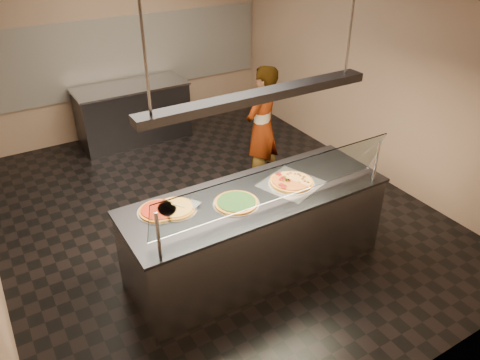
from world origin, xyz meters
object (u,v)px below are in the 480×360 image
pizza_cheese (175,208)px  prep_table (133,113)px  half_pizza_sausage (300,179)px  pizza_spatula (184,205)px  heat_lamp_housing (259,96)px  serving_counter (256,232)px  perforated_tray (291,183)px  half_pizza_pepperoni (283,184)px  worker (262,128)px  pizza_tomato (159,211)px  sneeze_guard (278,184)px  pizza_spinach (236,202)px

pizza_cheese → prep_table: (0.83, 3.56, -0.48)m
half_pizza_sausage → prep_table: 3.81m
pizza_spatula → heat_lamp_housing: 1.23m
serving_counter → heat_lamp_housing: 1.48m
serving_counter → pizza_cheese: pizza_cheese is taller
perforated_tray → prep_table: (-0.39, 3.75, -0.47)m
prep_table → half_pizza_sausage: bearing=-82.4°
serving_counter → perforated_tray: 0.63m
half_pizza_pepperoni → worker: 1.66m
half_pizza_sausage → prep_table: size_ratio=0.28×
heat_lamp_housing → half_pizza_pepperoni: bearing=-2.6°
pizza_cheese → worker: worker is taller
half_pizza_sausage → pizza_cheese: 1.34m
worker → pizza_spatula: bearing=12.6°
half_pizza_pepperoni → pizza_tomato: size_ratio=1.23×
prep_table → heat_lamp_housing: heat_lamp_housing is taller
half_pizza_sausage → pizza_tomato: 1.49m
sneeze_guard → prep_table: sneeze_guard is taller
sneeze_guard → heat_lamp_housing: bearing=90.0°
half_pizza_sausage → worker: worker is taller
perforated_tray → half_pizza_pepperoni: size_ratio=1.39×
heat_lamp_housing → sneeze_guard: bearing=-90.0°
heat_lamp_housing → pizza_cheese: bearing=167.9°
pizza_cheese → pizza_spatula: size_ratio=1.54×
pizza_cheese → pizza_spatula: 0.09m
half_pizza_sausage → pizza_tomato: (-1.47, 0.23, -0.01)m
pizza_spinach → pizza_cheese: pizza_spinach is taller
half_pizza_pepperoni → sneeze_guard: bearing=-132.7°
worker → half_pizza_pepperoni: bearing=39.5°
half_pizza_pepperoni → heat_lamp_housing: (-0.30, 0.01, 0.99)m
perforated_tray → pizza_spatula: size_ratio=2.59×
pizza_tomato → worker: worker is taller
pizza_cheese → perforated_tray: bearing=-8.7°
half_pizza_sausage → pizza_spinach: (-0.78, -0.03, -0.01)m
half_pizza_sausage → worker: bearing=70.9°
serving_counter → worker: 1.84m
pizza_spatula → pizza_spinach: bearing=-24.1°
serving_counter → half_pizza_pepperoni: (0.30, -0.01, 0.50)m
pizza_tomato → prep_table: pizza_tomato is taller
half_pizza_pepperoni → pizza_spinach: (-0.56, -0.03, -0.02)m
half_pizza_pepperoni → pizza_spinach: bearing=-177.2°
perforated_tray → half_pizza_sausage: half_pizza_sausage is taller
prep_table → heat_lamp_housing: (-0.03, -3.73, 1.48)m
perforated_tray → heat_lamp_housing: size_ratio=0.30×
pizza_cheese → pizza_spatula: bearing=-6.4°
half_pizza_sausage → pizza_spatula: 1.25m
pizza_cheese → worker: bearing=35.4°
pizza_spatula → worker: 2.19m
pizza_spinach → heat_lamp_housing: bearing=9.0°
pizza_cheese → worker: 2.26m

